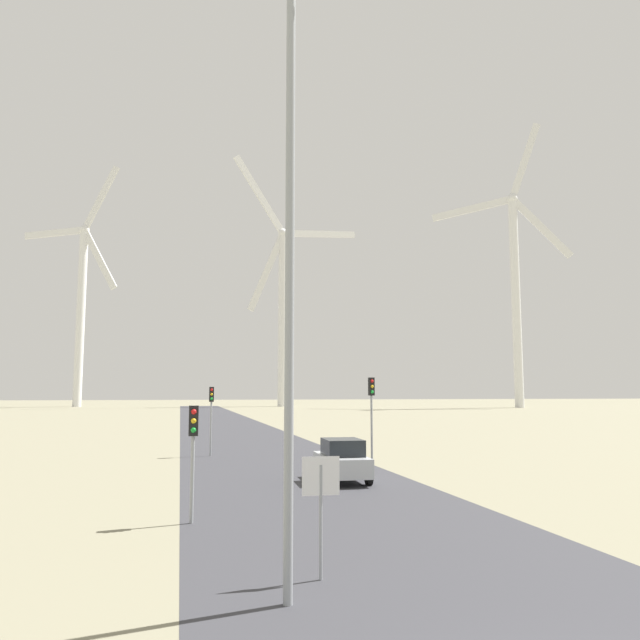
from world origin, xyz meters
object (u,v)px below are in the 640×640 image
(stop_sign_near, at_px, (321,493))
(traffic_light_post_near_left, at_px, (193,436))
(traffic_light_post_mid_left, at_px, (211,405))
(wind_turbine_center, at_px, (282,296))
(wind_turbine_left, at_px, (82,297))
(wind_turbine_right, at_px, (515,279))
(car_approaching, at_px, (342,460))
(streetlamp, at_px, (290,195))
(traffic_light_post_near_right, at_px, (372,402))

(stop_sign_near, distance_m, traffic_light_post_near_left, 6.77)
(traffic_light_post_mid_left, relative_size, wind_turbine_center, 0.06)
(traffic_light_post_near_left, bearing_deg, wind_turbine_left, 99.82)
(wind_turbine_left, height_order, wind_turbine_center, wind_turbine_center)
(wind_turbine_center, relative_size, wind_turbine_right, 0.92)
(car_approaching, bearing_deg, streetlamp, -108.20)
(traffic_light_post_near_right, relative_size, wind_turbine_right, 0.06)
(stop_sign_near, distance_m, traffic_light_post_near_right, 18.39)
(traffic_light_post_near_left, relative_size, wind_turbine_right, 0.05)
(stop_sign_near, xyz_separation_m, traffic_light_post_near_left, (-2.51, 6.24, 0.78))
(traffic_light_post_mid_left, bearing_deg, car_approaching, -67.46)
(stop_sign_near, relative_size, traffic_light_post_mid_left, 0.60)
(traffic_light_post_near_right, height_order, wind_turbine_left, wind_turbine_left)
(wind_turbine_left, bearing_deg, traffic_light_post_near_left, -80.18)
(wind_turbine_right, bearing_deg, wind_turbine_center, 155.48)
(wind_turbine_left, xyz_separation_m, wind_turbine_center, (52.17, -7.84, 0.78))
(streetlamp, bearing_deg, wind_turbine_left, 99.92)
(streetlamp, relative_size, wind_turbine_right, 0.18)
(traffic_light_post_near_left, bearing_deg, wind_turbine_right, 56.06)
(stop_sign_near, height_order, wind_turbine_center, wind_turbine_center)
(wind_turbine_left, bearing_deg, stop_sign_near, -79.68)
(streetlamp, distance_m, traffic_light_post_mid_left, 27.45)
(wind_turbine_right, bearing_deg, traffic_light_post_near_right, -123.35)
(wind_turbine_center, bearing_deg, stop_sign_near, -98.77)
(stop_sign_near, distance_m, car_approaching, 14.16)
(wind_turbine_right, bearing_deg, stop_sign_near, -121.79)
(wind_turbine_center, bearing_deg, traffic_light_post_near_right, -97.17)
(wind_turbine_left, bearing_deg, traffic_light_post_near_right, -75.97)
(stop_sign_near, relative_size, car_approaching, 0.60)
(car_approaching, bearing_deg, traffic_light_post_near_right, 55.32)
(traffic_light_post_near_left, bearing_deg, traffic_light_post_mid_left, 85.73)
(traffic_light_post_near_left, xyz_separation_m, wind_turbine_center, (25.79, 144.57, 26.91))
(wind_turbine_left, bearing_deg, wind_turbine_center, -8.55)
(traffic_light_post_mid_left, bearing_deg, traffic_light_post_near_right, -48.75)
(streetlamp, height_order, car_approaching, streetlamp)
(traffic_light_post_mid_left, xyz_separation_m, car_approaching, (5.04, -12.15, -2.13))
(traffic_light_post_near_right, height_order, car_approaching, traffic_light_post_near_right)
(traffic_light_post_near_left, relative_size, traffic_light_post_mid_left, 0.83)
(streetlamp, height_order, wind_turbine_center, wind_turbine_center)
(wind_turbine_center, bearing_deg, traffic_light_post_near_left, -100.11)
(wind_turbine_right, bearing_deg, car_approaching, -123.39)
(streetlamp, distance_m, car_approaching, 17.09)
(stop_sign_near, xyz_separation_m, wind_turbine_center, (23.28, 150.80, 27.69))
(wind_turbine_right, bearing_deg, streetlamp, -121.82)
(streetlamp, bearing_deg, stop_sign_near, 55.59)
(wind_turbine_center, bearing_deg, car_approaching, -98.00)
(streetlamp, distance_m, wind_turbine_right, 151.62)
(traffic_light_post_near_right, relative_size, traffic_light_post_mid_left, 1.10)
(traffic_light_post_near_right, bearing_deg, traffic_light_post_near_left, -129.45)
(traffic_light_post_near_left, bearing_deg, car_approaching, 48.44)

